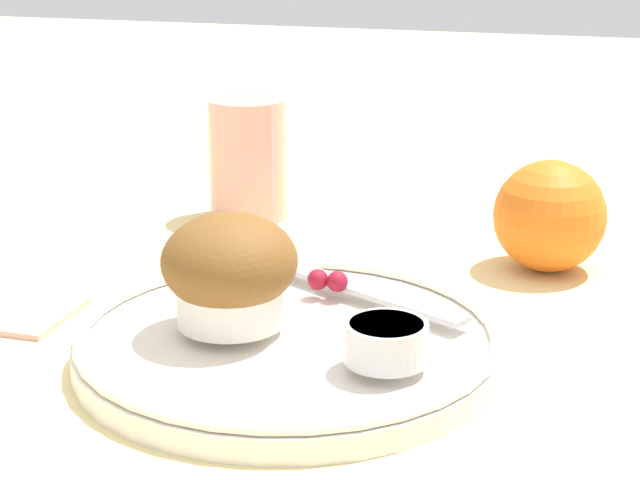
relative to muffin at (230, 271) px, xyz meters
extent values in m
plane|color=beige|center=(0.02, 0.03, -0.05)|extent=(3.00, 3.00, 0.00)
cylinder|color=silver|center=(0.03, 0.00, -0.04)|extent=(0.24, 0.24, 0.01)
torus|color=silver|center=(0.03, 0.00, -0.03)|extent=(0.24, 0.24, 0.01)
cylinder|color=silver|center=(0.00, 0.00, -0.02)|extent=(0.06, 0.06, 0.03)
ellipsoid|color=brown|center=(0.00, 0.00, 0.01)|extent=(0.08, 0.08, 0.05)
cylinder|color=silver|center=(0.10, -0.03, -0.02)|extent=(0.04, 0.04, 0.02)
cylinder|color=silver|center=(0.10, -0.03, -0.01)|extent=(0.04, 0.04, 0.00)
sphere|color=maroon|center=(0.03, 0.07, -0.03)|extent=(0.01, 0.01, 0.01)
sphere|color=maroon|center=(0.05, 0.07, -0.03)|extent=(0.01, 0.01, 0.01)
cube|color=#B7B7BC|center=(0.05, 0.08, -0.03)|extent=(0.18, 0.10, 0.00)
sphere|color=orange|center=(0.16, 0.20, -0.01)|extent=(0.08, 0.08, 0.08)
cylinder|color=#E5998C|center=(-0.08, 0.26, 0.00)|extent=(0.06, 0.06, 0.10)
camera|label=1|loc=(0.21, -0.53, 0.20)|focal=60.00mm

